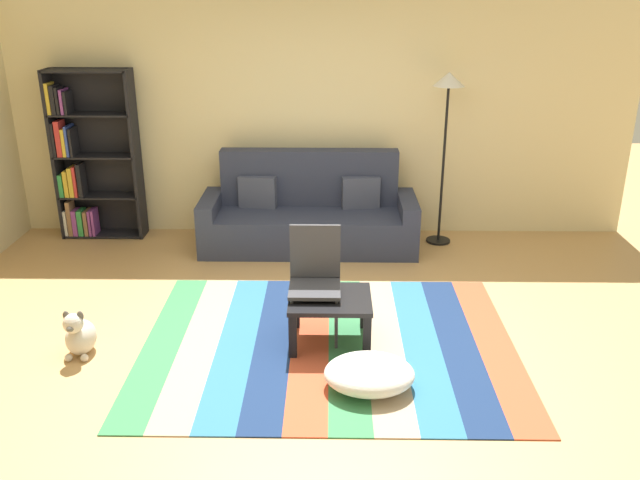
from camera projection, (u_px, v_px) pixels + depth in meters
ground_plane at (315, 338)px, 5.37m from camera, size 14.00×14.00×0.00m
back_wall at (320, 112)px, 7.26m from camera, size 6.80×0.10×2.70m
rug at (329, 344)px, 5.27m from camera, size 2.91×2.34×0.01m
couch at (309, 216)px, 7.14m from camera, size 2.26×0.80×1.00m
bookshelf at (87, 161)px, 7.25m from camera, size 0.90×0.28×1.83m
coffee_table at (330, 306)px, 5.19m from camera, size 0.64×0.55×0.39m
pouf at (369, 374)px, 4.66m from camera, size 0.63×0.52×0.22m
dog at (80, 335)px, 5.09m from camera, size 0.22×0.35×0.40m
standing_lamp at (448, 102)px, 6.81m from camera, size 0.32×0.32×1.83m
tv_remote at (320, 295)px, 5.18m from camera, size 0.05×0.15×0.02m
folding_chair at (315, 273)px, 5.26m from camera, size 0.40×0.40×0.90m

